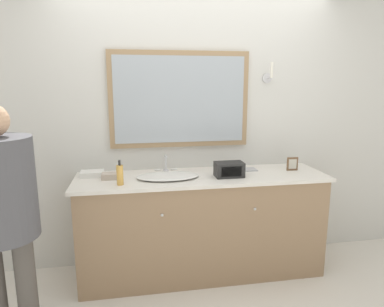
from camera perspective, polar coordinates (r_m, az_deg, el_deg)
name	(u,v)px	position (r m, az deg, el deg)	size (l,w,h in m)	color
ground_plane	(210,291)	(3.10, 2.94, -21.95)	(14.00, 14.00, 0.00)	silver
wall_back	(195,129)	(3.25, 0.48, 4.09)	(8.00, 0.18, 2.55)	silver
vanity_counter	(202,224)	(3.16, 1.68, -11.72)	(2.20, 0.61, 0.92)	#937556
sink_basin	(168,176)	(2.93, -4.06, -3.71)	(0.54, 0.36, 0.17)	white
soap_bottle	(120,175)	(2.77, -11.93, -3.46)	(0.05, 0.05, 0.20)	gold
appliance_box	(229,169)	(2.97, 6.21, -2.66)	(0.24, 0.15, 0.13)	black
picture_frame	(292,164)	(3.29, 16.38, -1.67)	(0.11, 0.01, 0.12)	brown
hand_towel_near_sink	(111,176)	(2.97, -13.41, -3.66)	(0.15, 0.11, 0.05)	#B7A899
hand_towel_far_corner	(92,174)	(3.09, -16.33, -3.26)	(0.19, 0.13, 0.05)	white
metal_tray	(246,170)	(3.23, 9.01, -2.65)	(0.19, 0.13, 0.01)	#ADADB2
person	(1,202)	(2.48, -29.25, -7.11)	(0.43, 0.43, 1.60)	#514C47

